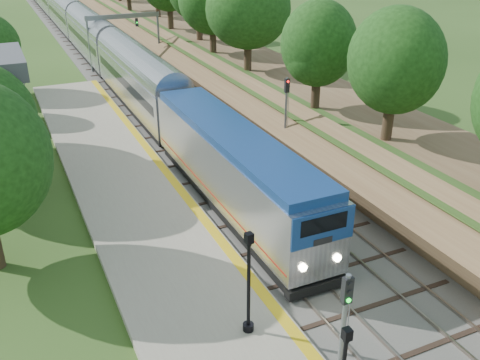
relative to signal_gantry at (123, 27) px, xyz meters
name	(u,v)px	position (x,y,z in m)	size (l,w,h in m)	color
trackbed	(114,60)	(-0.47, 5.01, -4.75)	(9.50, 170.00, 0.28)	#4C4944
platform	(165,250)	(-7.67, -38.99, -4.63)	(6.40, 68.00, 0.38)	gray
yellow_stripe	(216,235)	(-4.82, -38.99, -4.43)	(0.55, 68.00, 0.01)	gold
embankment	(177,39)	(7.88, 5.01, -2.87)	(10.64, 170.00, 11.70)	brown
signal_gantry	(123,27)	(0.00, 0.00, 0.00)	(8.40, 0.38, 6.20)	slate
trees_behind_platform	(19,159)	(-13.64, -34.32, -0.29)	(7.82, 53.32, 7.21)	#332316
train	(79,27)	(-2.47, 16.40, -2.47)	(3.14, 125.74, 4.61)	black
lamppost_far	(249,289)	(-6.44, -46.35, -2.39)	(0.45, 0.45, 4.58)	black
signal_platform	(343,330)	(-5.37, -51.01, -1.09)	(0.32, 0.25, 5.44)	slate
signal_farside	(286,110)	(3.73, -30.99, -1.09)	(0.32, 0.26, 5.91)	slate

